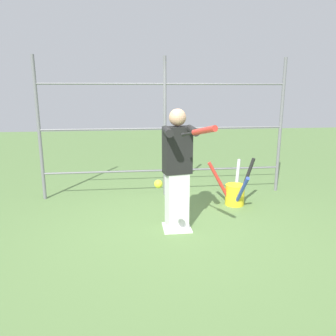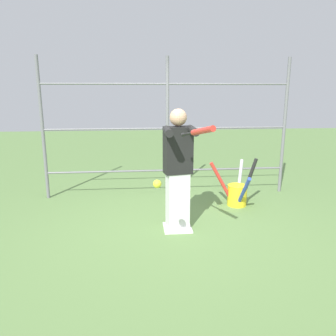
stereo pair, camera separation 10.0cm
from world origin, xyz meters
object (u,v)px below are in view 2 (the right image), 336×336
at_px(batter, 178,166).
at_px(softball_in_flight, 157,184).
at_px(baseball_bat_swinging, 200,131).
at_px(bat_bucket, 237,193).

distance_m(batter, softball_in_flight, 0.94).
relative_size(baseball_bat_swinging, softball_in_flight, 8.47).
xyz_separation_m(baseball_bat_swinging, bat_bucket, (-1.03, -1.81, -1.30)).
bearing_deg(bat_bucket, softball_in_flight, 49.86).
xyz_separation_m(softball_in_flight, bat_bucket, (-1.50, -1.77, -0.71)).
bearing_deg(baseball_bat_swinging, softball_in_flight, -4.83).
height_order(batter, softball_in_flight, batter).
xyz_separation_m(batter, baseball_bat_swinging, (-0.12, 0.92, 0.60)).
distance_m(softball_in_flight, bat_bucket, 2.43).
bearing_deg(batter, baseball_bat_swinging, 97.37).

